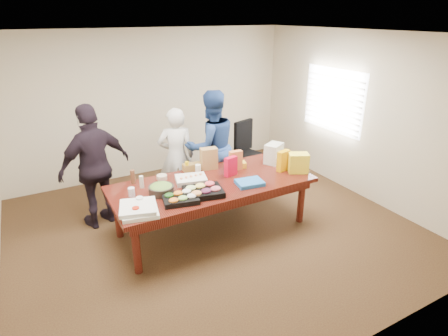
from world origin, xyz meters
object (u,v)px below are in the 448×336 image
person_right (211,146)px  salad_bowl (161,190)px  sheet_cake (191,179)px  person_center (177,156)px  office_chair (249,153)px  conference_table (213,206)px

person_right → salad_bowl: 1.50m
sheet_cake → salad_bowl: size_ratio=1.25×
person_center → person_right: 0.59m
office_chair → sheet_cake: office_chair is taller
office_chair → sheet_cake: (-1.63, -1.07, 0.26)m
sheet_cake → conference_table: bearing=-16.1°
conference_table → sheet_cake: bearing=149.5°
sheet_cake → person_center: bearing=95.3°
person_center → office_chair: bearing=-156.6°
person_right → salad_bowl: bearing=38.3°
person_right → conference_table: bearing=64.9°
office_chair → person_right: (-0.93, -0.31, 0.39)m
conference_table → person_right: 1.15m
conference_table → person_center: size_ratio=1.75×
person_center → person_right: bearing=-177.6°
conference_table → person_right: (0.45, 0.91, 0.54)m
person_right → person_center: bearing=-13.7°
conference_table → salad_bowl: size_ratio=8.40×
conference_table → person_center: bearing=95.9°
office_chair → salad_bowl: 2.46m
person_center → sheet_cake: bearing=98.0°
person_right → sheet_cake: 1.04m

